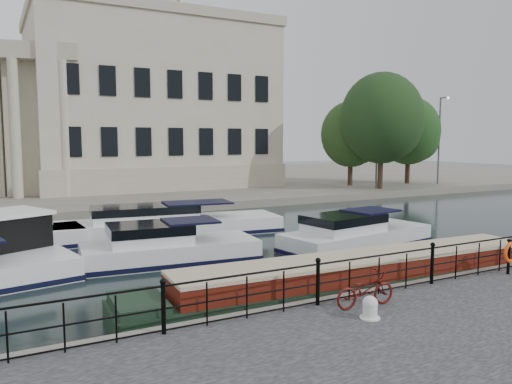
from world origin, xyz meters
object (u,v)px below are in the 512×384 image
(life_ring_post, at_px, (511,253))
(harbour_hut, at_px, (9,243))
(bicycle, at_px, (365,290))
(narrowboat, at_px, (365,281))
(mooring_bollard, at_px, (370,308))

(life_ring_post, height_order, harbour_hut, harbour_hut)
(bicycle, distance_m, life_ring_post, 5.95)
(narrowboat, xyz_separation_m, harbour_hut, (-9.57, 8.45, 0.59))
(life_ring_post, bearing_deg, bicycle, -177.76)
(mooring_bollard, relative_size, narrowboat, 0.03)
(harbour_hut, bearing_deg, mooring_bollard, -81.93)
(narrowboat, bearing_deg, harbour_hut, 141.09)
(bicycle, bearing_deg, mooring_bollard, 150.85)
(bicycle, bearing_deg, narrowboat, -37.83)
(mooring_bollard, xyz_separation_m, harbour_hut, (-7.21, 11.38, 0.15))
(mooring_bollard, bearing_deg, life_ring_post, 8.18)
(bicycle, distance_m, harbour_hut, 13.15)
(bicycle, distance_m, mooring_bollard, 0.83)
(narrowboat, distance_m, harbour_hut, 12.78)
(life_ring_post, bearing_deg, harbour_hut, 142.39)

